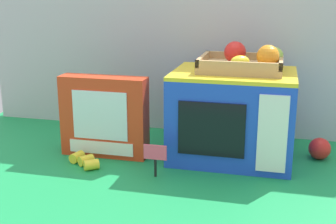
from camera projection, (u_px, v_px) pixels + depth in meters
ground_plane at (166, 156)px, 1.52m from camera, size 1.70×1.70×0.00m
display_back_panel at (186, 36)px, 1.71m from camera, size 1.61×0.03×0.74m
toy_microwave at (233, 115)px, 1.48m from camera, size 0.39×0.30×0.29m
food_groups_crate at (247, 62)px, 1.44m from camera, size 0.27×0.22×0.09m
cookie_set_box at (104, 117)px, 1.50m from camera, size 0.29×0.08×0.27m
price_sign at (155, 156)px, 1.34m from camera, size 0.07×0.01×0.10m
loose_toy_banana at (85, 161)px, 1.44m from camera, size 0.12×0.10×0.03m
loose_toy_apple at (320, 149)px, 1.48m from camera, size 0.07×0.07×0.07m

